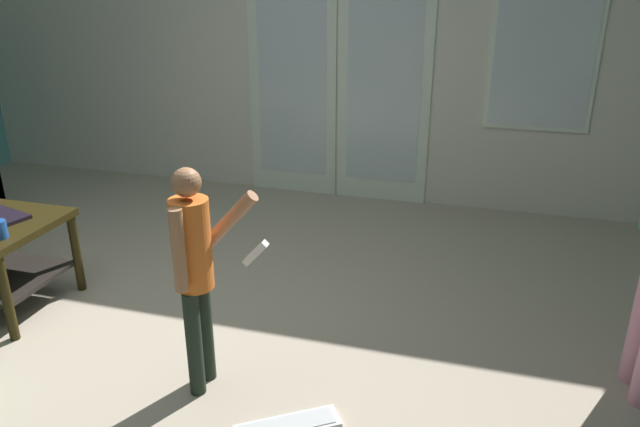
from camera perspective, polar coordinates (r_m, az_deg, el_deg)
ground_plane at (r=3.21m, az=-13.71°, el=-12.46°), size 6.33×5.02×0.02m
wall_back_with_doors at (r=4.95m, az=0.14°, el=15.85°), size 6.33×0.09×2.56m
person_child at (r=2.61m, az=-11.72°, el=-4.58°), size 0.38×0.29×1.05m
loose_keyboard at (r=2.66m, az=-3.08°, el=-19.43°), size 0.44×0.35×0.02m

